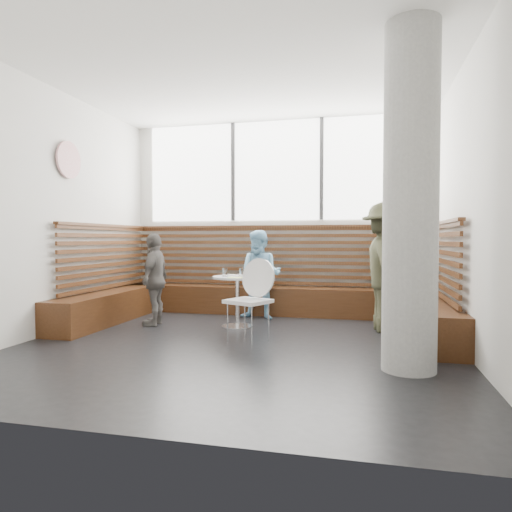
% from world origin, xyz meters
% --- Properties ---
extents(room, '(5.00, 5.00, 3.20)m').
position_xyz_m(room, '(0.00, 0.00, 1.60)').
color(room, silver).
rests_on(room, ground).
extents(booth, '(5.00, 2.50, 1.44)m').
position_xyz_m(booth, '(0.00, 1.77, 0.41)').
color(booth, '#381E0E').
rests_on(booth, ground).
extents(concrete_column, '(0.50, 0.50, 3.20)m').
position_xyz_m(concrete_column, '(1.85, -0.60, 1.60)').
color(concrete_column, gray).
rests_on(concrete_column, ground).
extents(wall_art, '(0.03, 0.50, 0.50)m').
position_xyz_m(wall_art, '(-2.46, 0.40, 2.30)').
color(wall_art, white).
rests_on(wall_art, room).
extents(cafe_table, '(0.69, 0.69, 0.71)m').
position_xyz_m(cafe_table, '(-0.28, 1.04, 0.51)').
color(cafe_table, silver).
rests_on(cafe_table, ground).
extents(cafe_chair, '(0.48, 0.47, 1.00)m').
position_xyz_m(cafe_chair, '(0.09, 0.29, 0.59)').
color(cafe_chair, white).
rests_on(cafe_chair, ground).
extents(adult_man, '(0.83, 1.22, 1.73)m').
position_xyz_m(adult_man, '(1.72, 1.25, 0.87)').
color(adult_man, '#40422C').
rests_on(adult_man, ground).
extents(child_back, '(0.71, 0.58, 1.37)m').
position_xyz_m(child_back, '(-0.11, 1.77, 0.68)').
color(child_back, '#84C1E6').
rests_on(child_back, ground).
extents(child_left, '(0.38, 0.79, 1.31)m').
position_xyz_m(child_left, '(-1.47, 0.94, 0.66)').
color(child_left, '#615C58').
rests_on(child_left, ground).
extents(plate_near, '(0.20, 0.20, 0.01)m').
position_xyz_m(plate_near, '(-0.41, 1.12, 0.72)').
color(plate_near, white).
rests_on(plate_near, cafe_table).
extents(plate_far, '(0.21, 0.21, 0.01)m').
position_xyz_m(plate_far, '(-0.17, 1.19, 0.72)').
color(plate_far, white).
rests_on(plate_far, cafe_table).
extents(glass_left, '(0.08, 0.08, 0.12)m').
position_xyz_m(glass_left, '(-0.42, 0.94, 0.77)').
color(glass_left, white).
rests_on(glass_left, cafe_table).
extents(glass_mid, '(0.07, 0.07, 0.12)m').
position_xyz_m(glass_mid, '(-0.21, 1.03, 0.77)').
color(glass_mid, white).
rests_on(glass_mid, cafe_table).
extents(glass_right, '(0.07, 0.07, 0.11)m').
position_xyz_m(glass_right, '(-0.09, 1.02, 0.77)').
color(glass_right, white).
rests_on(glass_right, cafe_table).
extents(menu_card, '(0.22, 0.16, 0.00)m').
position_xyz_m(menu_card, '(-0.23, 0.82, 0.72)').
color(menu_card, '#A5C64C').
rests_on(menu_card, cafe_table).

